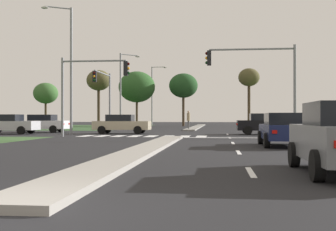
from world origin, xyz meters
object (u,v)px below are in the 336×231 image
traffic_signal_near_right (262,73)px  treeline_near (46,93)px  car_beige_fifth (122,124)px  street_lamp_second (69,64)px  traffic_signal_far_left (104,89)px  treeline_fourth (183,86)px  car_navy_fourth (284,129)px  treeline_fifth (249,78)px  traffic_signal_near_left (88,82)px  street_lamp_third (122,86)px  pedestrian_at_median (188,118)px  treeline_third (137,87)px  street_lamp_fourth (153,93)px  treeline_second (99,81)px  car_white_sixth (41,123)px  car_silver_near (9,124)px  car_black_third (265,124)px

traffic_signal_near_right → treeline_near: 50.76m
car_beige_fifth → street_lamp_second: street_lamp_second is taller
traffic_signal_far_left → treeline_fourth: bearing=79.7°
street_lamp_second → treeline_near: size_ratio=1.40×
car_navy_fourth → treeline_fifth: (1.92, 49.93, 6.65)m
car_navy_fourth → street_lamp_second: 19.70m
traffic_signal_near_left → street_lamp_third: size_ratio=0.61×
street_lamp_second → treeline_fifth: street_lamp_second is taller
treeline_fourth → treeline_fifth: (10.08, 2.11, 1.23)m
car_beige_fifth → pedestrian_at_median: 12.37m
street_lamp_third → treeline_third: 16.34m
street_lamp_fourth → treeline_third: bearing=-98.7°
car_navy_fourth → treeline_fifth: 50.41m
traffic_signal_far_left → treeline_second: treeline_second is taller
car_white_sixth → treeline_third: treeline_third is taller
street_lamp_fourth → street_lamp_second: bearing=-90.5°
street_lamp_fourth → pedestrian_at_median: 30.40m
treeline_second → treeline_third: size_ratio=1.06×
car_white_sixth → street_lamp_second: bearing=-136.3°
traffic_signal_near_right → treeline_second: (-21.58, 40.23, 3.01)m
pedestrian_at_median → treeline_near: bearing=83.3°
car_silver_near → street_lamp_fourth: bearing=172.8°
treeline_fourth → car_beige_fifth: bearing=-94.2°
car_silver_near → street_lamp_second: street_lamp_second is taller
car_silver_near → traffic_signal_near_left: (7.67, -4.43, 2.88)m
car_navy_fourth → car_silver_near: bearing=146.0°
pedestrian_at_median → treeline_fourth: size_ratio=0.23×
car_white_sixth → treeline_near: treeline_near is taller
car_white_sixth → treeline_second: bearing=6.4°
car_navy_fourth → car_beige_fifth: size_ratio=0.98×
car_silver_near → street_lamp_fourth: 42.86m
street_lamp_second → pedestrian_at_median: bearing=58.3°
car_white_sixth → treeline_fourth: (9.96, 31.07, 5.39)m
car_navy_fourth → treeline_third: 49.43m
car_navy_fourth → treeline_fourth: treeline_fourth is taller
traffic_signal_near_left → street_lamp_second: bearing=123.0°
car_navy_fourth → treeline_fourth: bearing=99.7°
car_black_third → traffic_signal_near_left: bearing=-65.2°
car_black_third → street_lamp_second: bearing=-84.6°
treeline_second → street_lamp_fourth: bearing=39.6°
traffic_signal_far_left → street_lamp_second: 7.12m
street_lamp_second → traffic_signal_near_right: bearing=-16.6°
traffic_signal_near_left → treeline_fifth: size_ratio=0.59×
car_white_sixth → pedestrian_at_median: 15.40m
car_silver_near → treeline_fifth: (21.14, 36.96, 6.63)m
car_white_sixth → street_lamp_fourth: street_lamp_fourth is taller
traffic_signal_near_left → treeline_second: size_ratio=0.60×
street_lamp_fourth → treeline_fifth: (15.83, -5.29, 1.81)m
traffic_signal_near_left → pedestrian_at_median: 18.68m
street_lamp_third → pedestrian_at_median: (7.97, -4.29, -3.66)m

